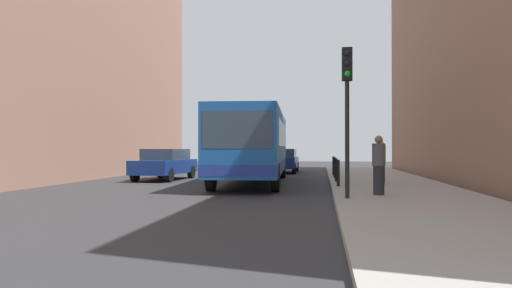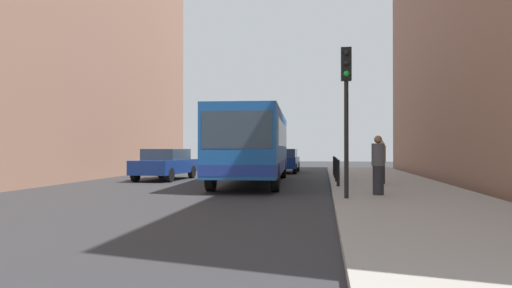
{
  "view_description": "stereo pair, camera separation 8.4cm",
  "coord_description": "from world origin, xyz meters",
  "px_view_note": "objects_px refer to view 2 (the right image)",
  "views": [
    {
      "loc": [
        2.86,
        -16.15,
        1.5
      ],
      "look_at": [
        0.34,
        2.1,
        1.68
      ],
      "focal_mm": 33.4,
      "sensor_mm": 36.0,
      "label": 1
    },
    {
      "loc": [
        2.94,
        -16.14,
        1.5
      ],
      "look_at": [
        0.34,
        2.1,
        1.68
      ],
      "focal_mm": 33.4,
      "sensor_mm": 36.0,
      "label": 2
    }
  ],
  "objects_px": {
    "bollard_farthest": "(334,166)",
    "pedestrian_mid_sidewalk": "(381,162)",
    "traffic_light": "(346,93)",
    "bollard_mid": "(336,170)",
    "bus": "(254,143)",
    "bollard_near": "(338,173)",
    "bollard_far": "(335,168)",
    "pedestrian_near_signal": "(378,165)",
    "car_behind_bus": "(283,160)",
    "car_beside_bus": "(166,163)"
  },
  "relations": [
    {
      "from": "bollard_far",
      "to": "pedestrian_near_signal",
      "type": "relative_size",
      "value": 0.55
    },
    {
      "from": "traffic_light",
      "to": "pedestrian_mid_sidewalk",
      "type": "bearing_deg",
      "value": 74.55
    },
    {
      "from": "car_behind_bus",
      "to": "bollard_farthest",
      "type": "relative_size",
      "value": 4.63
    },
    {
      "from": "car_behind_bus",
      "to": "pedestrian_mid_sidewalk",
      "type": "relative_size",
      "value": 2.6
    },
    {
      "from": "bollard_mid",
      "to": "pedestrian_near_signal",
      "type": "bearing_deg",
      "value": -79.03
    },
    {
      "from": "bus",
      "to": "car_behind_bus",
      "type": "relative_size",
      "value": 2.53
    },
    {
      "from": "bus",
      "to": "pedestrian_near_signal",
      "type": "xyz_separation_m",
      "value": [
        4.56,
        -6.12,
        -0.71
      ]
    },
    {
      "from": "bus",
      "to": "bollard_mid",
      "type": "distance_m",
      "value": 3.73
    },
    {
      "from": "car_beside_bus",
      "to": "car_behind_bus",
      "type": "relative_size",
      "value": 1.02
    },
    {
      "from": "car_beside_bus",
      "to": "bollard_farthest",
      "type": "distance_m",
      "value": 8.42
    },
    {
      "from": "traffic_light",
      "to": "pedestrian_near_signal",
      "type": "distance_m",
      "value": 2.47
    },
    {
      "from": "bus",
      "to": "pedestrian_near_signal",
      "type": "relative_size",
      "value": 6.43
    },
    {
      "from": "car_behind_bus",
      "to": "bollard_mid",
      "type": "distance_m",
      "value": 10.23
    },
    {
      "from": "bollard_far",
      "to": "pedestrian_near_signal",
      "type": "height_order",
      "value": "pedestrian_near_signal"
    },
    {
      "from": "bollard_far",
      "to": "bollard_mid",
      "type": "bearing_deg",
      "value": -90.0
    },
    {
      "from": "car_beside_bus",
      "to": "car_behind_bus",
      "type": "bearing_deg",
      "value": -120.51
    },
    {
      "from": "traffic_light",
      "to": "pedestrian_mid_sidewalk",
      "type": "distance_m",
      "value": 6.2
    },
    {
      "from": "bollard_near",
      "to": "car_behind_bus",
      "type": "bearing_deg",
      "value": 103.9
    },
    {
      "from": "bollard_farthest",
      "to": "pedestrian_mid_sidewalk",
      "type": "distance_m",
      "value": 5.96
    },
    {
      "from": "car_behind_bus",
      "to": "bollard_near",
      "type": "distance_m",
      "value": 12.53
    },
    {
      "from": "traffic_light",
      "to": "pedestrian_near_signal",
      "type": "relative_size",
      "value": 2.37
    },
    {
      "from": "traffic_light",
      "to": "bollard_mid",
      "type": "bearing_deg",
      "value": 90.87
    },
    {
      "from": "bollard_near",
      "to": "pedestrian_mid_sidewalk",
      "type": "relative_size",
      "value": 0.56
    },
    {
      "from": "bollard_far",
      "to": "traffic_light",
      "type": "bearing_deg",
      "value": -89.36
    },
    {
      "from": "bus",
      "to": "pedestrian_mid_sidewalk",
      "type": "relative_size",
      "value": 6.58
    },
    {
      "from": "bollard_mid",
      "to": "pedestrian_near_signal",
      "type": "relative_size",
      "value": 0.55
    },
    {
      "from": "bus",
      "to": "bollard_farthest",
      "type": "relative_size",
      "value": 11.72
    },
    {
      "from": "bollard_farthest",
      "to": "pedestrian_mid_sidewalk",
      "type": "height_order",
      "value": "pedestrian_mid_sidewalk"
    },
    {
      "from": "bollard_near",
      "to": "pedestrian_mid_sidewalk",
      "type": "distance_m",
      "value": 2.25
    },
    {
      "from": "pedestrian_mid_sidewalk",
      "to": "car_beside_bus",
      "type": "bearing_deg",
      "value": -90.09
    },
    {
      "from": "bollard_mid",
      "to": "bollard_near",
      "type": "bearing_deg",
      "value": -90.0
    },
    {
      "from": "bus",
      "to": "pedestrian_near_signal",
      "type": "distance_m",
      "value": 7.67
    },
    {
      "from": "bus",
      "to": "car_behind_bus",
      "type": "height_order",
      "value": "bus"
    },
    {
      "from": "bollard_mid",
      "to": "pedestrian_near_signal",
      "type": "xyz_separation_m",
      "value": [
        1.06,
        -5.48,
        0.39
      ]
    },
    {
      "from": "bollard_near",
      "to": "traffic_light",
      "type": "bearing_deg",
      "value": -88.63
    },
    {
      "from": "traffic_light",
      "to": "bollard_farthest",
      "type": "distance_m",
      "value": 11.6
    },
    {
      "from": "traffic_light",
      "to": "bollard_farthest",
      "type": "height_order",
      "value": "traffic_light"
    },
    {
      "from": "bollard_mid",
      "to": "pedestrian_mid_sidewalk",
      "type": "xyz_separation_m",
      "value": [
        1.66,
        -0.92,
        0.37
      ]
    },
    {
      "from": "bollard_mid",
      "to": "traffic_light",
      "type": "bearing_deg",
      "value": -89.13
    },
    {
      "from": "pedestrian_near_signal",
      "to": "pedestrian_mid_sidewalk",
      "type": "distance_m",
      "value": 4.59
    },
    {
      "from": "bollard_near",
      "to": "bollard_farthest",
      "type": "xyz_separation_m",
      "value": [
        0.0,
        7.18,
        0.0
      ]
    },
    {
      "from": "bollard_near",
      "to": "bollard_far",
      "type": "bearing_deg",
      "value": 90.0
    },
    {
      "from": "traffic_light",
      "to": "bollard_mid",
      "type": "xyz_separation_m",
      "value": [
        -0.1,
        6.57,
        -2.38
      ]
    },
    {
      "from": "bus",
      "to": "bollard_near",
      "type": "relative_size",
      "value": 11.72
    },
    {
      "from": "pedestrian_mid_sidewalk",
      "to": "pedestrian_near_signal",
      "type": "bearing_deg",
      "value": 10.59
    },
    {
      "from": "car_beside_bus",
      "to": "bollard_far",
      "type": "bearing_deg",
      "value": -175.83
    },
    {
      "from": "bus",
      "to": "bollard_mid",
      "type": "xyz_separation_m",
      "value": [
        3.5,
        -0.64,
        -1.1
      ]
    },
    {
      "from": "bollard_farthest",
      "to": "bus",
      "type": "bearing_deg",
      "value": -130.22
    },
    {
      "from": "bollard_mid",
      "to": "bollard_farthest",
      "type": "xyz_separation_m",
      "value": [
        0.0,
        4.79,
        0.0
      ]
    },
    {
      "from": "bollard_farthest",
      "to": "pedestrian_mid_sidewalk",
      "type": "xyz_separation_m",
      "value": [
        1.66,
        -5.71,
        0.37
      ]
    }
  ]
}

